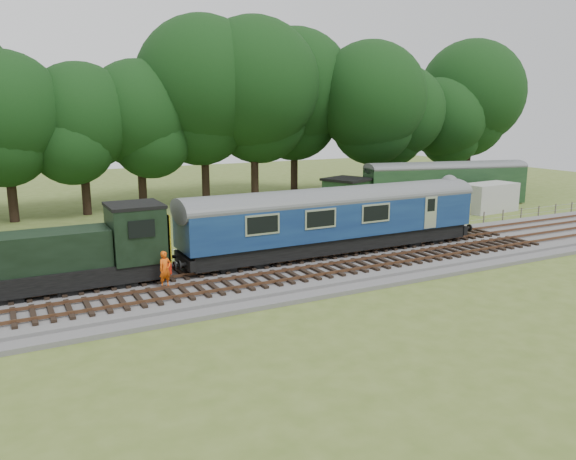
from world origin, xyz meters
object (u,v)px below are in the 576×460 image
shunter_loco (76,254)px  worker (165,269)px  caravan (489,197)px  parked_coach (446,181)px  dmu_railcar (335,214)px

shunter_loco → worker: (3.58, -1.78, -0.77)m
shunter_loco → worker: shunter_loco is taller
caravan → parked_coach: bearing=96.5°
dmu_railcar → worker: bearing=-170.3°
shunter_loco → worker: bearing=-26.4°
dmu_railcar → shunter_loco: dmu_railcar is taller
dmu_railcar → worker: size_ratio=10.51×
worker → caravan: (30.27, 8.93, -0.01)m
shunter_loco → caravan: bearing=11.9°
dmu_railcar → parked_coach: bearing=31.0°
shunter_loco → parked_coach: bearing=19.2°
dmu_railcar → parked_coach: dmu_railcar is taller
dmu_railcar → shunter_loco: size_ratio=2.02×
parked_coach → caravan: (0.85, -4.32, -0.95)m
parked_coach → dmu_railcar: bearing=-135.5°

